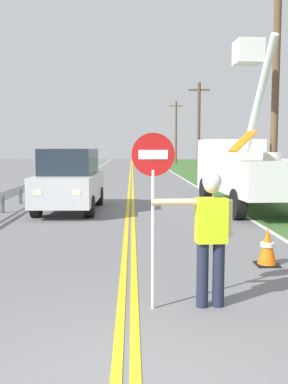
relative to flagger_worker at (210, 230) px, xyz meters
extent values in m
cube|color=yellow|center=(-1.19, 17.74, -1.04)|extent=(0.11, 110.00, 0.01)
cube|color=yellow|center=(-1.01, 17.74, -1.04)|extent=(0.11, 110.00, 0.01)
cube|color=silver|center=(2.50, 17.74, -1.04)|extent=(0.12, 110.00, 0.01)
cube|color=silver|center=(-4.70, 17.74, -1.04)|extent=(0.12, 110.00, 0.01)
cylinder|color=#1E2338|center=(0.12, 0.01, -0.61)|extent=(0.16, 0.16, 0.88)
cylinder|color=#1E2338|center=(-0.10, -0.01, -0.61)|extent=(0.16, 0.16, 0.88)
cube|color=#C6EA19|center=(0.01, 0.00, 0.13)|extent=(0.42, 0.27, 0.60)
cylinder|color=beige|center=(-0.49, -0.03, 0.38)|extent=(0.60, 0.13, 0.09)
cylinder|color=beige|center=(0.25, 0.02, 0.16)|extent=(0.09, 0.09, 0.48)
sphere|color=beige|center=(0.01, 0.00, 0.60)|extent=(0.22, 0.22, 0.22)
sphere|color=white|center=(0.01, 0.00, 0.65)|extent=(0.25, 0.25, 0.25)
cylinder|color=silver|center=(-0.77, -0.05, -0.12)|extent=(0.04, 0.04, 1.85)
cylinder|color=#B71414|center=(-0.77, -0.05, 1.00)|extent=(0.56, 0.03, 0.56)
cube|color=white|center=(-0.77, -0.07, 1.00)|extent=(0.38, 0.01, 0.12)
cube|color=white|center=(3.08, 8.17, 0.16)|extent=(2.56, 4.72, 1.10)
cube|color=white|center=(2.89, 11.61, 0.41)|extent=(2.32, 2.22, 2.00)
cube|color=#1E2833|center=(2.83, 12.64, 0.71)|extent=(1.98, 0.17, 0.90)
cylinder|color=silver|center=(3.14, 7.25, 0.83)|extent=(0.56, 0.56, 0.24)
cylinder|color=silver|center=(3.07, 8.46, 2.68)|extent=(0.39, 2.63, 3.56)
cube|color=white|center=(3.00, 9.67, 4.39)|extent=(0.95, 0.95, 0.80)
cube|color=orange|center=(2.01, 6.30, 1.26)|extent=(0.64, 0.83, 0.59)
cylinder|color=black|center=(1.87, 11.35, -0.59)|extent=(0.37, 0.94, 0.92)
cylinder|color=black|center=(3.92, 11.47, -0.59)|extent=(0.37, 0.94, 0.92)
cylinder|color=black|center=(2.11, 7.07, -0.59)|extent=(0.37, 0.94, 0.92)
cube|color=silver|center=(-3.14, 9.02, -0.25)|extent=(1.95, 4.64, 0.92)
cube|color=#1E2833|center=(-3.14, 9.02, 0.63)|extent=(1.68, 2.89, 0.84)
cube|color=#EAEACC|center=(-2.64, 6.73, -0.20)|extent=(0.24, 0.07, 0.16)
cube|color=#EAEACC|center=(-3.74, 6.75, -0.20)|extent=(0.24, 0.07, 0.16)
cylinder|color=black|center=(-2.35, 7.58, -0.71)|extent=(0.30, 0.69, 0.68)
cylinder|color=black|center=(-3.99, 7.61, -0.71)|extent=(0.30, 0.69, 0.68)
cylinder|color=black|center=(-2.29, 10.43, -0.71)|extent=(0.30, 0.69, 0.68)
cylinder|color=black|center=(-3.92, 10.47, -0.71)|extent=(0.30, 0.69, 0.68)
cylinder|color=brown|center=(4.39, 10.88, 3.25)|extent=(0.28, 0.28, 8.60)
cylinder|color=brown|center=(4.59, 31.14, 2.73)|extent=(0.28, 0.28, 7.55)
cube|color=brown|center=(4.59, 31.14, 5.91)|extent=(1.80, 0.14, 0.14)
cylinder|color=brown|center=(4.88, 53.04, 3.11)|extent=(0.28, 0.28, 8.31)
cube|color=brown|center=(4.88, 53.04, 6.66)|extent=(1.80, 0.14, 0.14)
cone|color=orange|center=(1.42, 2.02, -0.70)|extent=(0.36, 0.36, 0.70)
cylinder|color=white|center=(1.42, 2.02, -0.66)|extent=(0.25, 0.25, 0.08)
cube|color=black|center=(1.42, 2.02, -1.03)|extent=(0.40, 0.40, 0.03)
cone|color=orange|center=(0.80, 4.38, -0.70)|extent=(0.36, 0.36, 0.70)
cylinder|color=white|center=(0.80, 4.38, -0.66)|extent=(0.25, 0.25, 0.08)
cube|color=black|center=(0.80, 4.38, -1.03)|extent=(0.40, 0.40, 0.03)
cube|color=#9EA0A3|center=(-5.30, 12.00, -0.50)|extent=(0.06, 32.00, 0.32)
cube|color=#4C4C51|center=(-5.30, 8.57, -0.77)|extent=(0.10, 0.10, 0.55)
cube|color=#4C4C51|center=(-5.30, 10.86, -0.77)|extent=(0.10, 0.10, 0.55)
cube|color=#4C4C51|center=(-5.30, 13.14, -0.77)|extent=(0.10, 0.10, 0.55)
cube|color=#4C4C51|center=(-5.30, 15.43, -0.77)|extent=(0.10, 0.10, 0.55)
cube|color=#4C4C51|center=(-5.30, 17.72, -0.77)|extent=(0.10, 0.10, 0.55)
cube|color=#4C4C51|center=(-5.30, 20.00, -0.77)|extent=(0.10, 0.10, 0.55)
cube|color=#4C4C51|center=(-5.30, 22.29, -0.77)|extent=(0.10, 0.10, 0.55)
cube|color=#4C4C51|center=(-5.30, 24.57, -0.77)|extent=(0.10, 0.10, 0.55)
cube|color=#4C4C51|center=(-5.30, 26.86, -0.77)|extent=(0.10, 0.10, 0.55)
camera|label=1|loc=(-1.04, -5.65, 1.09)|focal=40.55mm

